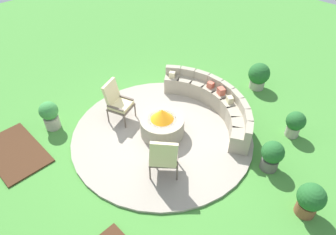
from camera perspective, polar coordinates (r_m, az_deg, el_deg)
ground_plane at (r=7.59m, az=-1.07°, el=-3.27°), size 24.00×24.00×0.00m
patio_circle at (r=7.56m, az=-1.08°, el=-3.11°), size 4.47×4.47×0.06m
mulch_bed_left at (r=8.00m, az=-26.91°, el=-5.84°), size 1.81×1.08×0.04m
fire_pit at (r=7.34m, az=-1.11°, el=-1.29°), size 1.08×1.08×0.75m
curved_stone_bench at (r=8.12m, az=8.66°, el=2.93°), size 3.37×1.48×0.71m
lounge_chair_front_left at (r=7.72m, az=-9.55°, el=3.07°), size 0.73×0.71×1.10m
lounge_chair_front_right at (r=6.26m, az=-0.82°, el=-7.29°), size 0.80×0.81×1.07m
potted_plant_0 at (r=6.93m, az=19.02°, el=-6.73°), size 0.49×0.49×0.75m
potted_plant_1 at (r=8.08m, az=-21.43°, el=0.58°), size 0.47×0.47×0.77m
potted_plant_2 at (r=7.94m, az=22.88°, el=-0.98°), size 0.47×0.47×0.70m
potted_plant_3 at (r=6.42m, az=25.29°, el=-13.79°), size 0.53×0.53×0.77m
potted_plant_4 at (r=9.33m, az=16.76°, el=7.63°), size 0.62×0.62×0.80m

